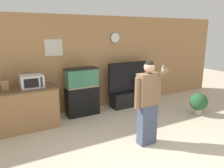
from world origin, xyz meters
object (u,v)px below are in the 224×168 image
Objects in this scene: knife_block at (5,85)px; potted_plant at (199,102)px; aquarium_on_stand at (82,92)px; tv_on_stand at (131,93)px; counter_island at (22,109)px; person_standing at (148,102)px; microwave at (32,81)px.

potted_plant is (4.50, -1.32, -0.73)m from knife_block.
aquarium_on_stand is 1.55m from tv_on_stand.
potted_plant is (4.22, -1.30, -0.14)m from counter_island.
tv_on_stand is 0.88× the size of person_standing.
knife_block reaches higher than potted_plant.
counter_island is 3.05m from tv_on_stand.
counter_island is 1.24× the size of aquarium_on_stand.
aquarium_on_stand is at bearing 151.15° from potted_plant.
person_standing reaches higher than aquarium_on_stand.
potted_plant is at bearing 14.89° from person_standing.
knife_block is at bearing -174.66° from aquarium_on_stand.
microwave is 0.38× the size of aquarium_on_stand.
microwave is (0.26, -0.02, 0.62)m from counter_island.
person_standing is at bearing -115.70° from tv_on_stand.
counter_island is 5.00× the size of knife_block.
person_standing is (2.33, -1.90, -0.20)m from knife_block.
person_standing is 2.82× the size of potted_plant.
microwave is at bearing -170.27° from aquarium_on_stand.
aquarium_on_stand is 3.10m from potted_plant.
aquarium_on_stand is at bearing 104.50° from person_standing.
knife_block is 0.25× the size of aquarium_on_stand.
tv_on_stand reaches higher than microwave.
tv_on_stand is at bearing 3.57° from counter_island.
counter_island reaches higher than potted_plant.
person_standing reaches higher than knife_block.
knife_block is 3.01m from person_standing.
person_standing is (-0.99, -2.07, 0.49)m from tv_on_stand.
tv_on_stand is (1.53, -0.00, -0.25)m from aquarium_on_stand.
person_standing is at bearing -165.11° from potted_plant.
microwave is at bearing -175.65° from tv_on_stand.
counter_island is at bearing -4.99° from knife_block.
person_standing is 2.31m from potted_plant.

